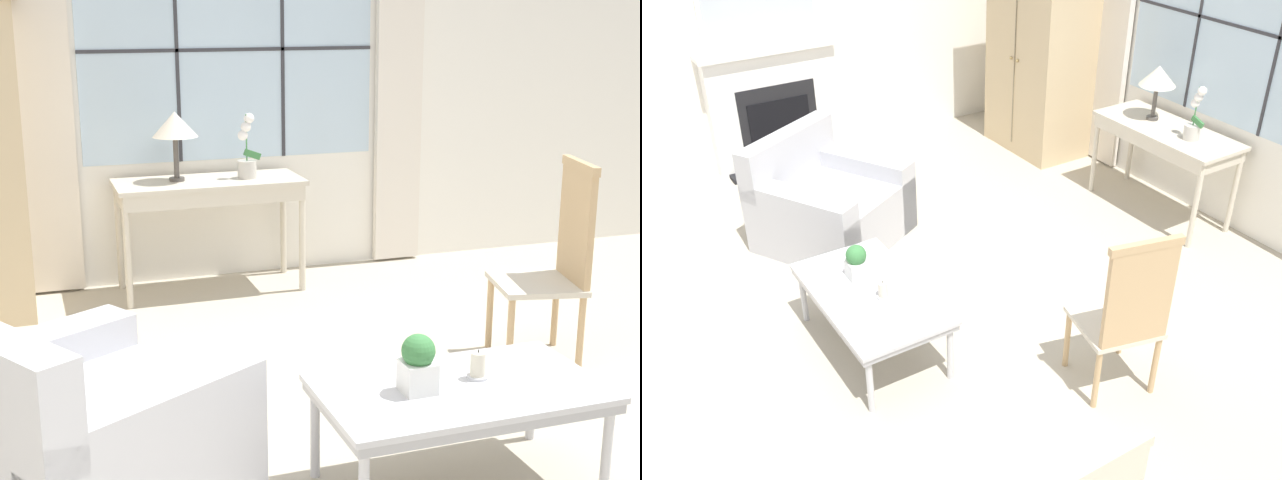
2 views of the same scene
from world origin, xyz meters
TOP-DOWN VIEW (x-y plane):
  - ground_plane at (0.00, 0.00)m, footprint 14.00×14.00m
  - wall_back_windowed at (0.00, 3.02)m, footprint 7.20×0.14m
  - wall_left at (-3.03, 0.60)m, footprint 0.06×7.20m
  - fireplace at (-2.91, 0.28)m, footprint 0.34×1.30m
  - armoire at (-1.90, 2.64)m, footprint 1.07×0.68m
  - console_table at (-0.25, 2.68)m, footprint 1.24×0.52m
  - table_lamp at (-0.45, 2.71)m, footprint 0.30×0.30m
  - potted_orchid at (0.02, 2.66)m, footprint 0.16×0.13m
  - armchair_upholstered at (-1.31, 0.12)m, footprint 1.31×1.33m
  - side_chair_wooden at (1.25, 0.85)m, footprint 0.53×0.53m
  - coffee_table at (0.12, -0.20)m, footprint 1.12×0.63m
  - potted_plant_small at (-0.06, -0.20)m, footprint 0.13×0.13m
  - pillar_candle at (0.22, -0.16)m, footprint 0.08×0.08m

SIDE VIEW (x-z plane):
  - ground_plane at x=0.00m, z-range 0.00..0.00m
  - armchair_upholstered at x=-1.31m, z-range -0.14..0.71m
  - coffee_table at x=0.12m, z-range 0.18..0.62m
  - pillar_candle at x=0.22m, z-range 0.43..0.55m
  - potted_plant_small at x=-0.06m, z-range 0.44..0.68m
  - side_chair_wooden at x=1.25m, z-range 0.05..1.14m
  - console_table at x=-0.25m, z-range 0.29..1.05m
  - fireplace at x=-2.91m, z-range -0.35..1.70m
  - potted_orchid at x=0.02m, z-range 0.70..1.14m
  - armoire at x=-1.90m, z-range 0.01..1.98m
  - table_lamp at x=-0.45m, z-range 0.90..1.35m
  - wall_back_windowed at x=0.00m, z-range 0.00..2.80m
  - wall_left at x=-3.03m, z-range 0.00..2.80m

